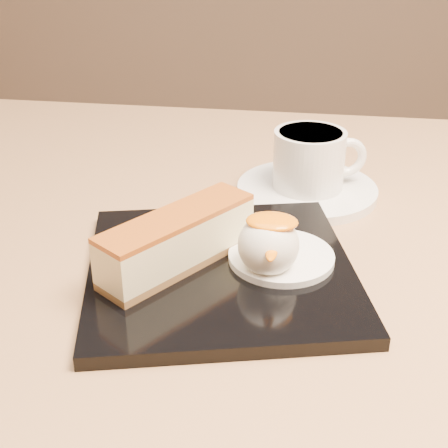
% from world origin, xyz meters
% --- Properties ---
extents(table, '(0.80, 0.80, 0.72)m').
position_xyz_m(table, '(0.00, 0.00, 0.56)').
color(table, black).
rests_on(table, ground).
extents(dessert_plate, '(0.27, 0.27, 0.01)m').
position_xyz_m(dessert_plate, '(0.06, -0.06, 0.73)').
color(dessert_plate, black).
rests_on(dessert_plate, table).
extents(cheesecake, '(0.12, 0.14, 0.05)m').
position_xyz_m(cheesecake, '(0.02, -0.06, 0.76)').
color(cheesecake, brown).
rests_on(cheesecake, dessert_plate).
extents(cream_smear, '(0.09, 0.09, 0.01)m').
position_xyz_m(cream_smear, '(0.11, -0.04, 0.73)').
color(cream_smear, white).
rests_on(cream_smear, dessert_plate).
extents(ice_cream_scoop, '(0.05, 0.05, 0.05)m').
position_xyz_m(ice_cream_scoop, '(0.10, -0.06, 0.76)').
color(ice_cream_scoop, white).
rests_on(ice_cream_scoop, cream_smear).
extents(mango_sauce, '(0.04, 0.03, 0.01)m').
position_xyz_m(mango_sauce, '(0.10, -0.06, 0.78)').
color(mango_sauce, orange).
rests_on(mango_sauce, ice_cream_scoop).
extents(mint_sprig, '(0.04, 0.03, 0.00)m').
position_xyz_m(mint_sprig, '(0.08, -0.02, 0.74)').
color(mint_sprig, '#298036').
rests_on(mint_sprig, cream_smear).
extents(saucer, '(0.15, 0.15, 0.01)m').
position_xyz_m(saucer, '(0.13, 0.12, 0.72)').
color(saucer, white).
rests_on(saucer, table).
extents(coffee_cup, '(0.10, 0.08, 0.06)m').
position_xyz_m(coffee_cup, '(0.13, 0.12, 0.76)').
color(coffee_cup, white).
rests_on(coffee_cup, saucer).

